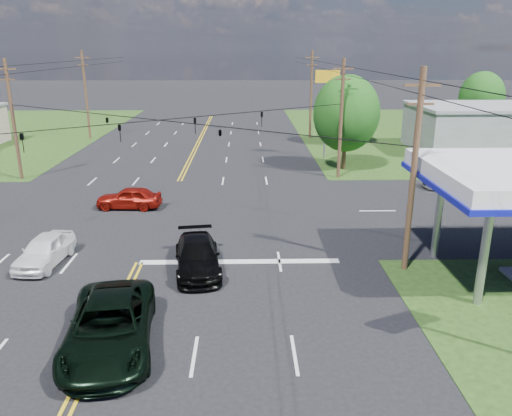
{
  "coord_description": "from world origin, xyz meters",
  "views": [
    {
      "loc": [
        5.33,
        -18.98,
        10.23
      ],
      "look_at": [
        5.87,
        6.0,
        2.2
      ],
      "focal_mm": 35.0,
      "sensor_mm": 36.0,
      "label": 1
    }
  ],
  "objects_px": {
    "pickup_white": "(45,250)",
    "tree_right_b": "(347,106)",
    "tree_far_r": "(482,97)",
    "pickup_dkgreen": "(110,326)",
    "pole_nw": "(13,119)",
    "pole_left_far": "(86,94)",
    "pole_right_far": "(311,94)",
    "tree_right_a": "(346,114)",
    "pole_ne": "(341,118)",
    "pole_se": "(414,170)",
    "suv_black": "(197,256)",
    "retail_ne": "(484,129)"
  },
  "relations": [
    {
      "from": "tree_right_a",
      "to": "pole_se",
      "type": "bearing_deg",
      "value": -92.73
    },
    {
      "from": "tree_right_a",
      "to": "tree_far_r",
      "type": "height_order",
      "value": "tree_right_a"
    },
    {
      "from": "tree_right_a",
      "to": "tree_far_r",
      "type": "bearing_deg",
      "value": 41.99
    },
    {
      "from": "pole_ne",
      "to": "tree_right_a",
      "type": "relative_size",
      "value": 1.16
    },
    {
      "from": "pole_nw",
      "to": "pole_ne",
      "type": "height_order",
      "value": "same"
    },
    {
      "from": "tree_right_a",
      "to": "pickup_dkgreen",
      "type": "height_order",
      "value": "tree_right_a"
    },
    {
      "from": "pole_nw",
      "to": "pole_ne",
      "type": "distance_m",
      "value": 26.0
    },
    {
      "from": "tree_right_a",
      "to": "pole_nw",
      "type": "bearing_deg",
      "value": -173.66
    },
    {
      "from": "tree_right_a",
      "to": "tree_far_r",
      "type": "xyz_separation_m",
      "value": [
        20.0,
        18.0,
        -0.33
      ]
    },
    {
      "from": "tree_right_a",
      "to": "pickup_dkgreen",
      "type": "relative_size",
      "value": 1.29
    },
    {
      "from": "pole_ne",
      "to": "pole_left_far",
      "type": "xyz_separation_m",
      "value": [
        -26.0,
        19.0,
        0.25
      ]
    },
    {
      "from": "pole_se",
      "to": "pole_nw",
      "type": "xyz_separation_m",
      "value": [
        -26.0,
        18.0,
        0.0
      ]
    },
    {
      "from": "pole_left_far",
      "to": "pole_se",
      "type": "bearing_deg",
      "value": -54.9
    },
    {
      "from": "tree_far_r",
      "to": "pickup_dkgreen",
      "type": "height_order",
      "value": "tree_far_r"
    },
    {
      "from": "pole_se",
      "to": "pole_nw",
      "type": "height_order",
      "value": "same"
    },
    {
      "from": "pole_nw",
      "to": "pickup_dkgreen",
      "type": "height_order",
      "value": "pole_nw"
    },
    {
      "from": "pole_ne",
      "to": "retail_ne",
      "type": "bearing_deg",
      "value": 32.91
    },
    {
      "from": "tree_far_r",
      "to": "retail_ne",
      "type": "bearing_deg",
      "value": -111.8
    },
    {
      "from": "retail_ne",
      "to": "pickup_white",
      "type": "distance_m",
      "value": 44.55
    },
    {
      "from": "pole_right_far",
      "to": "pickup_dkgreen",
      "type": "distance_m",
      "value": 45.38
    },
    {
      "from": "pole_ne",
      "to": "pole_left_far",
      "type": "height_order",
      "value": "pole_left_far"
    },
    {
      "from": "pole_right_far",
      "to": "tree_far_r",
      "type": "relative_size",
      "value": 1.31
    },
    {
      "from": "pole_right_far",
      "to": "pickup_white",
      "type": "relative_size",
      "value": 2.35
    },
    {
      "from": "retail_ne",
      "to": "tree_right_b",
      "type": "bearing_deg",
      "value": 163.5
    },
    {
      "from": "retail_ne",
      "to": "pole_right_far",
      "type": "bearing_deg",
      "value": 154.8
    },
    {
      "from": "tree_right_b",
      "to": "tree_far_r",
      "type": "xyz_separation_m",
      "value": [
        17.5,
        6.0,
        0.33
      ]
    },
    {
      "from": "retail_ne",
      "to": "pole_right_far",
      "type": "xyz_separation_m",
      "value": [
        -17.0,
        8.0,
        2.97
      ]
    },
    {
      "from": "pole_ne",
      "to": "pole_left_far",
      "type": "relative_size",
      "value": 0.95
    },
    {
      "from": "pole_se",
      "to": "tree_right_a",
      "type": "distance_m",
      "value": 21.02
    },
    {
      "from": "tree_right_a",
      "to": "tree_right_b",
      "type": "relative_size",
      "value": 1.15
    },
    {
      "from": "pole_right_far",
      "to": "pickup_dkgreen",
      "type": "bearing_deg",
      "value": -106.06
    },
    {
      "from": "tree_far_r",
      "to": "pickup_dkgreen",
      "type": "bearing_deg",
      "value": -126.41
    },
    {
      "from": "retail_ne",
      "to": "tree_right_b",
      "type": "height_order",
      "value": "tree_right_b"
    },
    {
      "from": "pickup_white",
      "to": "pole_right_far",
      "type": "bearing_deg",
      "value": 69.48
    },
    {
      "from": "pole_nw",
      "to": "suv_black",
      "type": "relative_size",
      "value": 1.87
    },
    {
      "from": "retail_ne",
      "to": "pole_nw",
      "type": "distance_m",
      "value": 44.47
    },
    {
      "from": "pickup_white",
      "to": "tree_far_r",
      "type": "bearing_deg",
      "value": 50.09
    },
    {
      "from": "pole_right_far",
      "to": "tree_right_a",
      "type": "bearing_deg",
      "value": -86.42
    },
    {
      "from": "retail_ne",
      "to": "pole_nw",
      "type": "bearing_deg",
      "value": -165.65
    },
    {
      "from": "pole_left_far",
      "to": "tree_far_r",
      "type": "relative_size",
      "value": 1.31
    },
    {
      "from": "suv_black",
      "to": "tree_right_a",
      "type": "bearing_deg",
      "value": 54.58
    },
    {
      "from": "pole_ne",
      "to": "tree_right_a",
      "type": "height_order",
      "value": "pole_ne"
    },
    {
      "from": "tree_far_r",
      "to": "pole_se",
      "type": "bearing_deg",
      "value": -118.3
    },
    {
      "from": "pole_nw",
      "to": "pole_ne",
      "type": "relative_size",
      "value": 1.0
    },
    {
      "from": "pole_ne",
      "to": "tree_right_b",
      "type": "relative_size",
      "value": 1.34
    },
    {
      "from": "suv_black",
      "to": "pole_ne",
      "type": "bearing_deg",
      "value": 53.16
    },
    {
      "from": "pole_left_far",
      "to": "tree_right_b",
      "type": "relative_size",
      "value": 1.41
    },
    {
      "from": "pole_nw",
      "to": "tree_far_r",
      "type": "xyz_separation_m",
      "value": [
        47.0,
        21.0,
        -0.37
      ]
    },
    {
      "from": "pickup_white",
      "to": "tree_right_b",
      "type": "bearing_deg",
      "value": 62.13
    },
    {
      "from": "pole_se",
      "to": "pickup_dkgreen",
      "type": "xyz_separation_m",
      "value": [
        -12.5,
        -6.42,
        -4.04
      ]
    }
  ]
}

